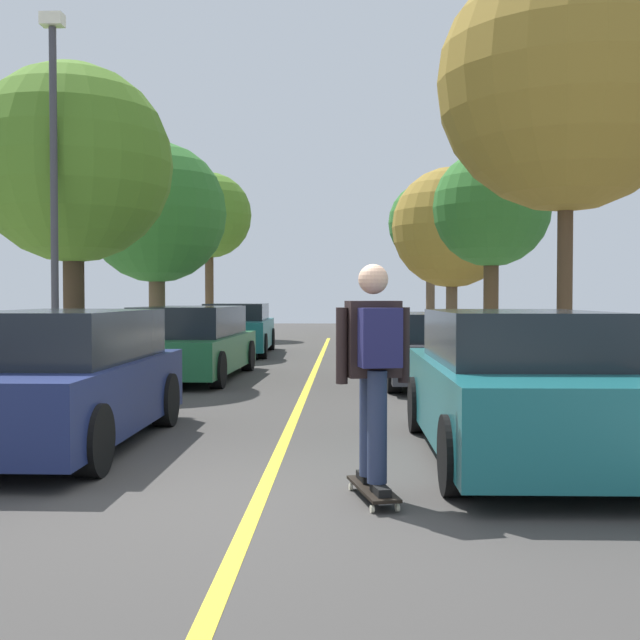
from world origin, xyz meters
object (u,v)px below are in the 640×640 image
parked_car_right_nearest (517,387)px  skateboard (373,489)px  parked_car_left_nearest (60,379)px  street_tree_left_near (156,213)px  street_tree_right_far (452,228)px  street_tree_left_far (209,216)px  parked_car_left_near (190,342)px  parked_car_right_near (439,349)px  streetlamp (54,175)px  parked_car_left_far (237,329)px  street_tree_right_farthest (431,224)px  street_tree_right_nearest (567,83)px  street_tree_left_nearest (73,165)px  skateboarder (374,361)px  street_tree_right_near (491,209)px

parked_car_right_nearest → skateboard: parked_car_right_nearest is taller
parked_car_left_nearest → street_tree_left_near: bearing=99.2°
street_tree_left_near → parked_car_left_nearest: bearing=-80.8°
street_tree_right_far → skateboard: size_ratio=6.95×
parked_car_left_nearest → street_tree_left_far: street_tree_left_far is taller
parked_car_left_near → parked_car_right_near: size_ratio=1.13×
street_tree_left_far → streetlamp: (0.35, -16.50, -1.01)m
streetlamp → parked_car_left_nearest: bearing=-69.1°
parked_car_left_far → skateboard: bearing=-78.3°
streetlamp → parked_car_left_far: bearing=78.7°
parked_car_left_near → street_tree_right_farthest: 22.03m
parked_car_left_far → skateboard: parked_car_left_far is taller
streetlamp → skateboard: (4.95, -6.67, -3.46)m
parked_car_right_near → street_tree_right_nearest: (2.10, -0.42, 4.59)m
street_tree_left_near → street_tree_right_nearest: street_tree_right_nearest is taller
parked_car_right_near → street_tree_right_far: 14.76m
street_tree_left_near → parked_car_left_near: bearing=-70.9°
parked_car_right_nearest → street_tree_right_nearest: 7.85m
parked_car_left_near → street_tree_left_nearest: size_ratio=0.82×
street_tree_right_nearest → skateboard: size_ratio=8.41×
parked_car_right_near → parked_car_left_nearest: bearing=-127.6°
street_tree_left_far → streetlamp: size_ratio=1.00×
street_tree_right_farthest → parked_car_left_nearest: bearing=-103.8°
street_tree_right_far → skateboard: 22.97m
street_tree_left_nearest → skateboarder: street_tree_left_nearest is taller
parked_car_left_near → streetlamp: size_ratio=0.79×
street_tree_left_far → street_tree_left_near: bearing=-90.0°
street_tree_left_nearest → street_tree_right_farthest: 22.78m
street_tree_right_far → parked_car_right_near: bearing=-98.4°
street_tree_left_nearest → street_tree_right_nearest: 8.98m
street_tree_right_near → street_tree_right_far: size_ratio=0.87×
parked_car_left_near → street_tree_left_nearest: (-2.10, -0.42, 3.34)m
parked_car_left_far → parked_car_right_near: (4.65, -7.32, -0.05)m
parked_car_left_far → parked_car_right_near: bearing=-57.6°
street_tree_right_near → street_tree_right_farthest: bearing=90.0°
parked_car_left_near → skateboarder: (3.21, -9.03, 0.39)m
streetlamp → street_tree_right_nearest: bearing=6.9°
street_tree_right_farthest → street_tree_left_nearest: bearing=-112.9°
street_tree_right_far → skateboarder: 22.85m
parked_car_left_nearest → street_tree_right_far: 21.60m
parked_car_right_nearest → street_tree_right_farthest: size_ratio=0.65×
street_tree_right_nearest → skateboard: (-3.55, -7.71, -5.13)m
parked_car_right_nearest → street_tree_right_farthest: bearing=85.7°
parked_car_left_nearest → street_tree_right_far: (6.75, 20.25, 3.31)m
street_tree_left_far → skateboard: street_tree_left_far is taller
street_tree_left_far → parked_car_right_near: bearing=-65.8°
parked_car_left_near → street_tree_right_near: street_tree_right_near is taller
parked_car_right_near → street_tree_left_nearest: (-6.75, 0.45, 3.39)m
parked_car_right_nearest → street_tree_left_near: street_tree_left_near is taller
street_tree_left_nearest → street_tree_right_far: 16.37m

